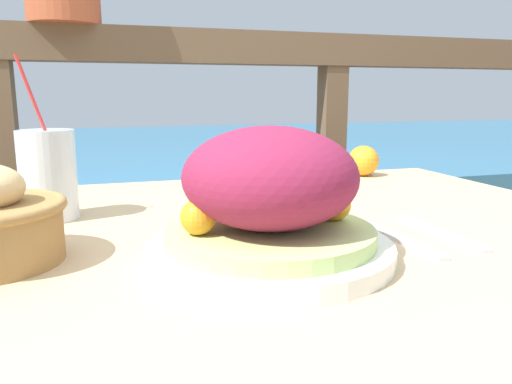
% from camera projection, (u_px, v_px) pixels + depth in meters
% --- Properties ---
extents(patio_table, '(1.13, 0.89, 0.76)m').
position_uv_depth(patio_table, '(264.00, 292.00, 0.74)').
color(patio_table, tan).
rests_on(patio_table, ground_plane).
extents(railing_fence, '(2.80, 0.08, 1.12)m').
position_uv_depth(railing_fence, '(183.00, 150.00, 1.40)').
color(railing_fence, brown).
rests_on(railing_fence, ground_plane).
extents(sea_backdrop, '(12.00, 4.00, 0.57)m').
position_uv_depth(sea_backdrop, '(133.00, 181.00, 3.84)').
color(sea_backdrop, teal).
rests_on(sea_backdrop, ground_plane).
extents(salad_plate, '(0.29, 0.29, 0.16)m').
position_uv_depth(salad_plate, '(270.00, 202.00, 0.58)').
color(salad_plate, white).
rests_on(salad_plate, patio_table).
extents(drink_glass, '(0.08, 0.08, 0.25)m').
position_uv_depth(drink_glass, '(48.00, 175.00, 0.76)').
color(drink_glass, silver).
rests_on(drink_glass, patio_table).
extents(fork, '(0.02, 0.18, 0.00)m').
position_uv_depth(fork, '(399.00, 239.00, 0.66)').
color(fork, silver).
rests_on(fork, patio_table).
extents(knife, '(0.02, 0.18, 0.00)m').
position_uv_depth(knife, '(440.00, 232.00, 0.69)').
color(knife, silver).
rests_on(knife, patio_table).
extents(orange_near_basket, '(0.07, 0.07, 0.07)m').
position_uv_depth(orange_near_basket, '(363.00, 161.00, 1.17)').
color(orange_near_basket, orange).
rests_on(orange_near_basket, patio_table).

